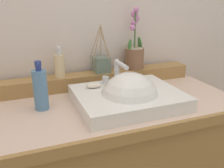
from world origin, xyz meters
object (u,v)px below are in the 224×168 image
(soap_dispenser, at_px, (59,65))
(lotion_bottle, at_px, (40,89))
(potted_plant, at_px, (134,53))
(reed_diffuser, at_px, (101,64))
(soap_bar, at_px, (94,85))
(sink_basin, at_px, (129,100))

(soap_dispenser, relative_size, lotion_bottle, 0.73)
(potted_plant, xyz_separation_m, soap_dispenser, (-0.40, -0.01, -0.02))
(reed_diffuser, xyz_separation_m, lotion_bottle, (-0.33, -0.19, -0.02))
(soap_dispenser, xyz_separation_m, reed_diffuser, (0.21, 0.01, -0.02))
(soap_bar, height_order, reed_diffuser, reed_diffuser)
(sink_basin, xyz_separation_m, potted_plant, (0.16, 0.28, 0.13))
(reed_diffuser, distance_m, lotion_bottle, 0.38)
(soap_bar, relative_size, reed_diffuser, 0.29)
(soap_bar, relative_size, potted_plant, 0.22)
(lotion_bottle, bearing_deg, soap_bar, 5.51)
(potted_plant, bearing_deg, sink_basin, -119.44)
(lotion_bottle, bearing_deg, soap_dispenser, 58.32)
(soap_bar, bearing_deg, soap_dispenser, 126.43)
(sink_basin, distance_m, potted_plant, 0.35)
(soap_dispenser, height_order, lotion_bottle, soap_dispenser)
(lotion_bottle, bearing_deg, potted_plant, 20.96)
(potted_plant, height_order, lotion_bottle, potted_plant)
(sink_basin, height_order, lotion_bottle, lotion_bottle)
(sink_basin, xyz_separation_m, lotion_bottle, (-0.35, 0.09, 0.07))
(soap_dispenser, bearing_deg, soap_bar, -53.57)
(potted_plant, distance_m, lotion_bottle, 0.55)
(sink_basin, relative_size, soap_bar, 6.30)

